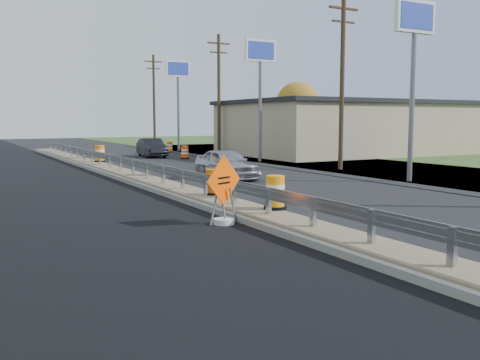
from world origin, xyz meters
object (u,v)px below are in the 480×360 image
caution_sign (224,207)px  barrel_median_mid (213,182)px  barrel_shoulder_mid (185,153)px  barrel_shoulder_far (170,147)px  car_silver (227,164)px  car_dark_mid (152,148)px  barrel_median_near (275,193)px  barrel_median_far (100,154)px

caution_sign → barrel_median_mid: bearing=44.7°
barrel_shoulder_mid → barrel_shoulder_far: (1.83, 7.67, -0.01)m
car_silver → car_dark_mid: (1.96, 15.96, -0.02)m
caution_sign → barrel_shoulder_far: 32.04m
barrel_median_mid → barrel_shoulder_far: size_ratio=0.95×
barrel_median_near → barrel_median_far: size_ratio=0.96×
barrel_median_far → barrel_shoulder_far: size_ratio=1.09×
barrel_shoulder_mid → barrel_shoulder_far: size_ratio=1.03×
caution_sign → barrel_shoulder_mid: bearing=46.0°
caution_sign → barrel_median_near: size_ratio=1.93×
barrel_shoulder_far → barrel_median_near: bearing=-105.8°
barrel_median_far → barrel_shoulder_mid: size_ratio=1.06×
barrel_median_near → barrel_median_mid: 3.53m
barrel_median_far → barrel_median_near: bearing=-90.0°
barrel_median_far → car_silver: size_ratio=0.24×
barrel_median_mid → caution_sign: bearing=-111.7°
barrel_shoulder_far → car_dark_mid: (-3.20, -4.58, 0.26)m
barrel_shoulder_far → car_dark_mid: 5.59m
barrel_median_far → barrel_shoulder_mid: 7.22m
barrel_median_near → car_silver: (3.37, 9.52, 0.02)m
barrel_shoulder_mid → barrel_median_far: bearing=-158.0°
barrel_median_mid → car_silver: 7.02m
car_dark_mid → barrel_median_near: bearing=-96.4°
barrel_median_near → car_silver: size_ratio=0.23×
barrel_median_far → car_dark_mid: car_dark_mid is taller
barrel_median_near → barrel_shoulder_far: (8.52, 30.05, -0.25)m
car_dark_mid → barrel_shoulder_mid: bearing=-60.7°
barrel_median_far → car_dark_mid: bearing=47.4°
barrel_median_mid → car_dark_mid: bearing=75.7°
barrel_median_near → barrel_shoulder_far: size_ratio=1.05×
caution_sign → barrel_median_far: (1.78, 19.96, 0.23)m
barrel_shoulder_mid → car_dark_mid: car_dark_mid is taller
barrel_median_near → car_dark_mid: car_dark_mid is taller
barrel_median_far → barrel_shoulder_mid: (6.69, 2.71, -0.26)m
barrel_median_far → barrel_shoulder_far: (8.52, 10.37, -0.27)m
barrel_shoulder_mid → car_silver: car_silver is taller
barrel_shoulder_mid → car_silver: bearing=-104.5°
barrel_median_far → car_silver: 10.70m
barrel_shoulder_mid → car_dark_mid: size_ratio=0.22×
barrel_median_mid → barrel_median_far: size_ratio=0.87×
barrel_median_mid → barrel_median_far: barrel_median_far is taller
barrel_median_near → car_dark_mid: 26.02m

